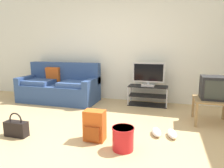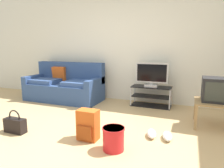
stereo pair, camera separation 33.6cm
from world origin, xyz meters
name	(u,v)px [view 2 (the right image)]	position (x,y,z in m)	size (l,w,h in m)	color
ground_plane	(74,141)	(0.00, 0.00, -0.01)	(9.00, 9.80, 0.02)	tan
wall_back	(127,44)	(0.00, 2.45, 1.35)	(9.00, 0.10, 2.70)	silver
couch	(65,86)	(-1.40, 1.87, 0.34)	(1.84, 0.84, 0.91)	navy
tv_stand	(151,96)	(0.69, 2.09, 0.22)	(0.86, 0.37, 0.44)	black
flat_tv	(152,75)	(0.69, 2.07, 0.70)	(0.69, 0.22, 0.52)	#B2B2B7
side_table	(213,105)	(1.84, 1.28, 0.37)	(0.58, 0.58, 0.43)	#9E7A4C
crt_tv	(215,90)	(1.84, 1.29, 0.62)	(0.38, 0.40, 0.38)	#232326
backpack	(88,125)	(0.17, 0.12, 0.21)	(0.29, 0.26, 0.43)	#CC561E
handbag	(15,125)	(-0.97, -0.08, 0.12)	(0.34, 0.13, 0.36)	black
cleaning_bucket	(113,138)	(0.61, -0.03, 0.16)	(0.28, 0.28, 0.30)	red
sneakers_pair	(159,135)	(1.10, 0.53, 0.04)	(0.41, 0.31, 0.09)	white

